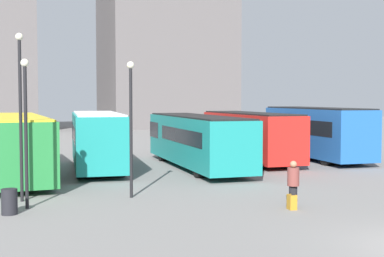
# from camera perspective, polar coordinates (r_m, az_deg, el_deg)

# --- Properties ---
(building_block_right) EXTENTS (16.68, 11.19, 21.87)m
(building_block_right) POSITION_cam_1_polar(r_m,az_deg,el_deg) (72.34, -2.72, 8.86)
(building_block_right) COLOR #5B5656
(building_block_right) RESTS_ON ground_plane
(bus_0) EXTENTS (2.65, 12.30, 2.98)m
(bus_0) POSITION_cam_1_polar(r_m,az_deg,el_deg) (27.61, -18.13, -1.48)
(bus_0) COLOR #237A38
(bus_0) RESTS_ON ground_plane
(bus_1) EXTENTS (3.69, 9.29, 3.06)m
(bus_1) POSITION_cam_1_polar(r_m,az_deg,el_deg) (28.94, -10.11, -1.11)
(bus_1) COLOR #19847F
(bus_1) RESTS_ON ground_plane
(bus_2) EXTENTS (3.47, 11.88, 2.88)m
(bus_2) POSITION_cam_1_polar(r_m,az_deg,el_deg) (29.49, 0.43, -1.12)
(bus_2) COLOR #19847F
(bus_2) RESTS_ON ground_plane
(bus_3) EXTENTS (3.10, 10.03, 2.96)m
(bus_3) POSITION_cam_1_polar(r_m,az_deg,el_deg) (32.74, 6.15, -0.66)
(bus_3) COLOR red
(bus_3) RESTS_ON ground_plane
(bus_4) EXTENTS (3.48, 9.96, 3.25)m
(bus_4) POSITION_cam_1_polar(r_m,az_deg,el_deg) (34.53, 13.05, -0.28)
(bus_4) COLOR #1E56A3
(bus_4) RESTS_ON ground_plane
(traveler) EXTENTS (0.47, 0.47, 1.62)m
(traveler) POSITION_cam_1_polar(r_m,az_deg,el_deg) (19.22, 10.75, -5.36)
(traveler) COLOR black
(traveler) RESTS_ON ground_plane
(suitcase) EXTENTS (0.29, 0.37, 0.75)m
(suitcase) POSITION_cam_1_polar(r_m,az_deg,el_deg) (18.83, 10.61, -7.70)
(suitcase) COLOR #B27A1E
(suitcase) RESTS_ON ground_plane
(lamp_post_0) EXTENTS (0.28, 0.28, 5.22)m
(lamp_post_0) POSITION_cam_1_polar(r_m,az_deg,el_deg) (20.53, -6.54, 1.21)
(lamp_post_0) COLOR black
(lamp_post_0) RESTS_ON ground_plane
(lamp_post_1) EXTENTS (0.28, 0.28, 5.17)m
(lamp_post_1) POSITION_cam_1_polar(r_m,az_deg,el_deg) (19.22, -17.32, 0.87)
(lamp_post_1) COLOR black
(lamp_post_1) RESTS_ON ground_plane
(lamp_post_2) EXTENTS (0.28, 0.28, 6.21)m
(lamp_post_2) POSITION_cam_1_polar(r_m,az_deg,el_deg) (20.61, -17.84, 2.51)
(lamp_post_2) COLOR black
(lamp_post_2) RESTS_ON ground_plane
(trash_bin) EXTENTS (0.52, 0.52, 0.85)m
(trash_bin) POSITION_cam_1_polar(r_m,az_deg,el_deg) (18.70, -18.90, -7.40)
(trash_bin) COLOR black
(trash_bin) RESTS_ON ground_plane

